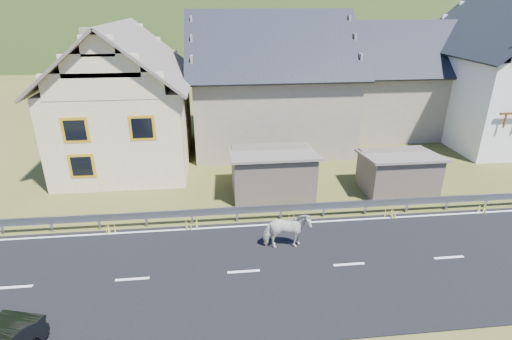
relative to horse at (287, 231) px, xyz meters
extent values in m
plane|color=#383F16|center=(2.17, -1.35, -0.81)|extent=(160.00, 160.00, 0.00)
cube|color=black|center=(2.17, -1.35, -0.79)|extent=(60.00, 7.00, 0.04)
cube|color=silver|center=(2.17, -1.35, -0.77)|extent=(60.00, 6.60, 0.01)
cube|color=#93969B|center=(2.17, 2.33, -0.23)|extent=(28.00, 0.08, 0.34)
cube|color=#93969B|center=(-11.83, 2.35, -0.46)|extent=(0.10, 0.06, 0.70)
cube|color=#93969B|center=(-9.83, 2.35, -0.46)|extent=(0.10, 0.06, 0.70)
cube|color=#93969B|center=(-7.83, 2.35, -0.46)|extent=(0.10, 0.06, 0.70)
cube|color=#93969B|center=(-5.83, 2.35, -0.46)|extent=(0.10, 0.06, 0.70)
cube|color=#93969B|center=(-3.83, 2.35, -0.46)|extent=(0.10, 0.06, 0.70)
cube|color=#93969B|center=(-1.83, 2.35, -0.46)|extent=(0.10, 0.06, 0.70)
cube|color=#93969B|center=(0.17, 2.35, -0.46)|extent=(0.10, 0.06, 0.70)
cube|color=#93969B|center=(2.17, 2.35, -0.46)|extent=(0.10, 0.06, 0.70)
cube|color=#93969B|center=(4.17, 2.35, -0.46)|extent=(0.10, 0.06, 0.70)
cube|color=#93969B|center=(6.17, 2.35, -0.46)|extent=(0.10, 0.06, 0.70)
cube|color=#93969B|center=(8.17, 2.35, -0.46)|extent=(0.10, 0.06, 0.70)
cube|color=#93969B|center=(10.17, 2.35, -0.46)|extent=(0.10, 0.06, 0.70)
cube|color=#61574A|center=(0.17, 5.15, 0.29)|extent=(4.30, 3.30, 2.40)
cube|color=#61574A|center=(6.67, 4.65, 0.19)|extent=(3.80, 2.90, 2.20)
cube|color=#FFE7B5|center=(-7.83, 10.65, 1.69)|extent=(7.00, 9.00, 5.00)
cube|color=gold|center=(-9.43, 6.15, 2.59)|extent=(1.30, 0.12, 1.30)
cube|color=gold|center=(-6.23, 6.15, 2.59)|extent=(1.30, 0.12, 1.30)
cube|color=gold|center=(-9.43, 6.15, 0.69)|extent=(1.30, 0.12, 1.30)
cube|color=gray|center=(-9.83, 12.15, 5.75)|extent=(0.70, 0.70, 2.40)
cube|color=gray|center=(1.17, 13.65, 1.69)|extent=(10.00, 9.00, 5.00)
cube|color=gray|center=(11.17, 15.65, 1.49)|extent=(9.00, 8.00, 4.60)
cube|color=white|center=(17.17, 12.65, 2.19)|extent=(8.00, 10.00, 6.00)
ellipsoid|color=#203A14|center=(7.17, 178.65, -20.81)|extent=(440.00, 280.00, 260.00)
ellipsoid|color=black|center=(-52.83, 108.65, 5.19)|extent=(76.00, 50.00, 28.00)
imported|color=beige|center=(0.00, 0.00, 0.00)|extent=(0.85, 1.84, 1.55)
camera|label=1|loc=(-2.69, -13.36, 8.43)|focal=28.00mm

